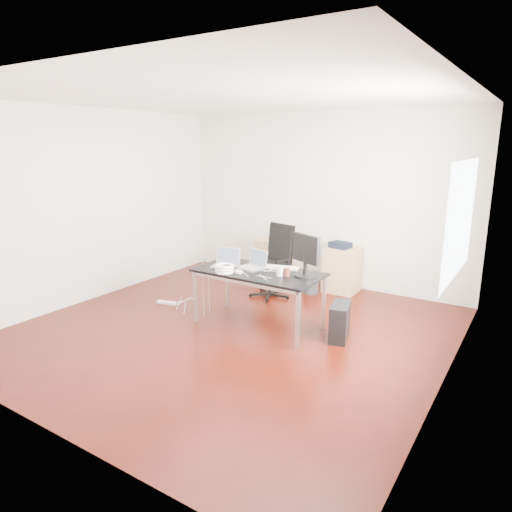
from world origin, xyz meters
The scene contains 18 objects.
room_shell centered at (0.04, 0.00, 1.40)m, with size 5.00×5.00×5.00m.
desk centered at (0.19, 0.31, 0.68)m, with size 1.60×0.80×0.73m.
office_chair centered at (-0.26, 1.46, 0.61)m, with size 0.57×0.60×1.08m.
filing_cabinet_left centered at (-0.71, 2.23, 0.35)m, with size 0.50×0.50×0.70m, color tan.
filing_cabinet_right centered at (0.55, 2.23, 0.35)m, with size 0.50×0.50×0.70m, color tan.
pc_tower centered at (1.23, 0.49, 0.22)m, with size 0.20×0.45×0.44m, color black.
wastebasket centered at (0.18, 1.86, 0.14)m, with size 0.24×0.24×0.28m, color black.
power_strip centered at (-1.38, 0.27, 0.02)m, with size 0.30×0.06×0.04m, color white.
laptop_left centered at (-0.30, 0.28, 0.79)m, with size 0.38×0.33×0.23m.
laptop_right centered at (0.06, 0.40, 0.79)m, with size 0.39×0.34×0.23m.
monitor centered at (0.79, 0.43, 1.01)m, with size 0.43×0.26×0.51m.
keyboard centered at (0.37, 0.57, 0.74)m, with size 0.44×0.14×0.02m, color white.
cup_white centered at (0.52, 0.28, 0.79)m, with size 0.08×0.08×0.12m, color white.
cup_brown centered at (0.60, 0.30, 0.78)m, with size 0.08×0.08×0.10m, color #54271C.
cable_coil centered at (-0.12, 0.01, 0.78)m, with size 0.24×0.24×0.11m.
power_adapter centered at (0.04, 0.10, 0.74)m, with size 0.07×0.07×0.03m, color white.
speaker centered at (-0.62, 2.28, 0.79)m, with size 0.09×0.08×0.18m, color #9E9E9E.
navy_garment centered at (0.50, 2.23, 0.74)m, with size 0.30×0.24×0.09m, color black.
Camera 1 is at (3.14, -4.35, 2.30)m, focal length 32.00 mm.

